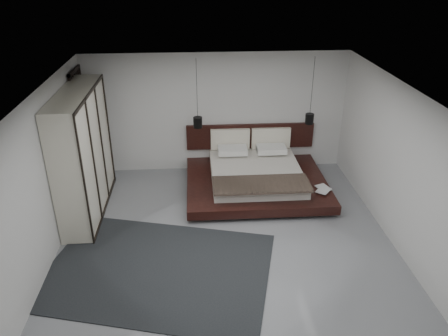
{
  "coord_description": "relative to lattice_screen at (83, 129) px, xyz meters",
  "views": [
    {
      "loc": [
        -0.5,
        -6.62,
        4.74
      ],
      "look_at": [
        0.04,
        1.2,
        0.86
      ],
      "focal_mm": 35.0,
      "sensor_mm": 36.0,
      "label": 1
    }
  ],
  "objects": [
    {
      "name": "floor",
      "position": [
        2.95,
        -2.45,
        -1.3
      ],
      "size": [
        6.0,
        6.0,
        0.0
      ],
      "primitive_type": "plane",
      "color": "gray",
      "rests_on": "ground"
    },
    {
      "name": "book_upper",
      "position": [
        4.96,
        -1.27,
        -0.98
      ],
      "size": [
        0.39,
        0.4,
        0.02
      ],
      "primitive_type": "imported",
      "rotation": [
        0.0,
        0.0,
        -0.68
      ],
      "color": "#99724C",
      "rests_on": "book_lower"
    },
    {
      "name": "wall_back",
      "position": [
        2.95,
        0.55,
        0.1
      ],
      "size": [
        6.0,
        0.0,
        6.0
      ],
      "primitive_type": "plane",
      "rotation": [
        1.57,
        0.0,
        0.0
      ],
      "color": "silver",
      "rests_on": "floor"
    },
    {
      "name": "wall_front",
      "position": [
        2.95,
        -5.45,
        0.1
      ],
      "size": [
        6.0,
        0.0,
        6.0
      ],
      "primitive_type": "plane",
      "rotation": [
        -1.57,
        0.0,
        0.0
      ],
      "color": "silver",
      "rests_on": "floor"
    },
    {
      "name": "bed",
      "position": [
        3.74,
        -0.55,
        -1.0
      ],
      "size": [
        3.02,
        2.49,
        1.12
      ],
      "color": "black",
      "rests_on": "floor"
    },
    {
      "name": "pendant_left",
      "position": [
        2.5,
        -0.05,
        0.11
      ],
      "size": [
        0.2,
        0.2,
        1.51
      ],
      "color": "black",
      "rests_on": "ceiling"
    },
    {
      "name": "wardrobe",
      "position": [
        0.25,
        -1.2,
        -0.06
      ],
      "size": [
        0.6,
        2.53,
        2.48
      ],
      "color": "beige",
      "rests_on": "floor"
    },
    {
      "name": "wall_right",
      "position": [
        5.95,
        -2.45,
        0.1
      ],
      "size": [
        0.0,
        6.0,
        6.0
      ],
      "primitive_type": "plane",
      "rotation": [
        1.57,
        0.0,
        -1.57
      ],
      "color": "silver",
      "rests_on": "floor"
    },
    {
      "name": "lattice_screen",
      "position": [
        0.0,
        0.0,
        0.0
      ],
      "size": [
        0.05,
        0.9,
        2.6
      ],
      "primitive_type": "cube",
      "color": "black",
      "rests_on": "floor"
    },
    {
      "name": "rug",
      "position": [
        1.75,
        -3.24,
        -1.29
      ],
      "size": [
        4.19,
        3.44,
        0.02
      ],
      "primitive_type": "cube",
      "rotation": [
        0.0,
        0.0,
        -0.25
      ],
      "color": "black",
      "rests_on": "floor"
    },
    {
      "name": "wall_left",
      "position": [
        -0.05,
        -2.45,
        0.1
      ],
      "size": [
        0.0,
        6.0,
        6.0
      ],
      "primitive_type": "plane",
      "rotation": [
        1.57,
        0.0,
        1.57
      ],
      "color": "silver",
      "rests_on": "floor"
    },
    {
      "name": "book_lower",
      "position": [
        4.98,
        -1.24,
        -1.0
      ],
      "size": [
        0.33,
        0.38,
        0.03
      ],
      "primitive_type": "imported",
      "rotation": [
        0.0,
        0.0,
        0.36
      ],
      "color": "#99724C",
      "rests_on": "bed"
    },
    {
      "name": "pendant_right",
      "position": [
        4.98,
        -0.05,
        0.13
      ],
      "size": [
        0.19,
        0.19,
        1.49
      ],
      "color": "black",
      "rests_on": "ceiling"
    },
    {
      "name": "ceiling",
      "position": [
        2.95,
        -2.45,
        1.5
      ],
      "size": [
        6.0,
        6.0,
        0.0
      ],
      "primitive_type": "plane",
      "rotation": [
        3.14,
        0.0,
        0.0
      ],
      "color": "white",
      "rests_on": "wall_back"
    }
  ]
}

